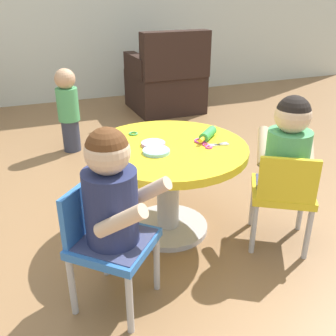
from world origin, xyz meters
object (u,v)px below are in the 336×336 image
craft_scissors (212,145)px  toddler_standing (68,108)px  child_chair_left (106,240)px  child_chair_right (283,193)px  armchair_dark (166,82)px  rolling_pin (208,134)px  seated_child_left (111,193)px  seated_child_right (288,148)px  craft_table (168,169)px

craft_scissors → toddler_standing: bearing=109.5°
child_chair_left → child_chair_right: (0.91, 0.06, 0.00)m
armchair_dark → rolling_pin: bearing=-105.8°
seated_child_left → rolling_pin: 0.78m
child_chair_right → seated_child_right: bearing=58.0°
craft_table → armchair_dark: (0.84, 2.15, -0.06)m
child_chair_right → craft_scissors: size_ratio=3.92×
child_chair_left → toddler_standing: (0.12, 1.77, 0.05)m
child_chair_right → armchair_dark: bearing=81.8°
craft_table → seated_child_left: (-0.40, -0.43, 0.16)m
toddler_standing → craft_scissors: toddler_standing is taller
seated_child_left → rolling_pin: bearing=35.1°
rolling_pin → toddler_standing: bearing=111.9°
child_chair_left → armchair_dark: armchair_dark is taller
craft_table → child_chair_right: (0.48, -0.34, -0.07)m
child_chair_right → armchair_dark: armchair_dark is taller
seated_child_left → seated_child_right: size_ratio=1.00×
child_chair_right → seated_child_left: bearing=-174.3°
seated_child_right → craft_scissors: 0.37m
child_chair_left → seated_child_right: 0.96m
toddler_standing → craft_scissors: 1.55m
seated_child_left → craft_scissors: seated_child_left is taller
seated_child_left → toddler_standing: 1.81m
seated_child_right → toddler_standing: 1.87m
toddler_standing → rolling_pin: bearing=-68.1°
child_chair_left → child_chair_right: 0.91m
child_chair_left → toddler_standing: toddler_standing is taller
child_chair_left → toddler_standing: size_ratio=0.80×
seated_child_left → craft_scissors: size_ratio=3.73×
child_chair_left → seated_child_left: size_ratio=1.05×
child_chair_left → child_chair_right: bearing=3.8°
child_chair_right → armchair_dark: (0.36, 2.49, 0.00)m
craft_scissors → seated_child_right: bearing=-36.7°
rolling_pin → craft_scissors: 0.11m
craft_table → child_chair_left: child_chair_left is taller
rolling_pin → craft_scissors: (-0.03, -0.10, -0.02)m
child_chair_left → seated_child_left: 0.23m
seated_child_right → armchair_dark: (0.34, 2.45, -0.22)m
seated_child_left → toddler_standing: size_ratio=0.76×
toddler_standing → seated_child_right: bearing=-64.2°
craft_table → rolling_pin: bearing=4.1°
child_chair_left → armchair_dark: size_ratio=0.63×
seated_child_left → child_chair_right: bearing=5.7°
rolling_pin → craft_scissors: bearing=-105.0°
child_chair_left → rolling_pin: rolling_pin is taller
craft_table → armchair_dark: bearing=68.7°
seated_child_right → rolling_pin: 0.42m
craft_table → toddler_standing: bearing=102.7°
seated_child_left → armchair_dark: armchair_dark is taller
seated_child_right → craft_scissors: seated_child_right is taller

